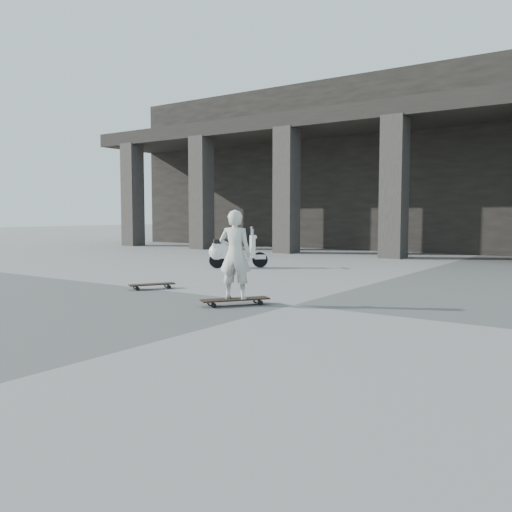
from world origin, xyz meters
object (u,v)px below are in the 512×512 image
Objects in this scene: scooter at (228,252)px; longboard at (235,300)px; child at (235,254)px; skateboard_spare at (152,285)px.

longboard is at bearing -96.14° from scooter.
longboard is 0.63m from child.
skateboard_spare is (-2.12, 0.50, -0.01)m from longboard.
skateboard_spare is at bearing 111.97° from longboard.
child is at bearing -96.14° from scooter.
longboard is at bearing -137.90° from child.
scooter is at bearing -72.54° from child.
scooter is at bearing 74.09° from longboard.
longboard is 1.21× the size of skateboard_spare.
child is 5.21m from scooter.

